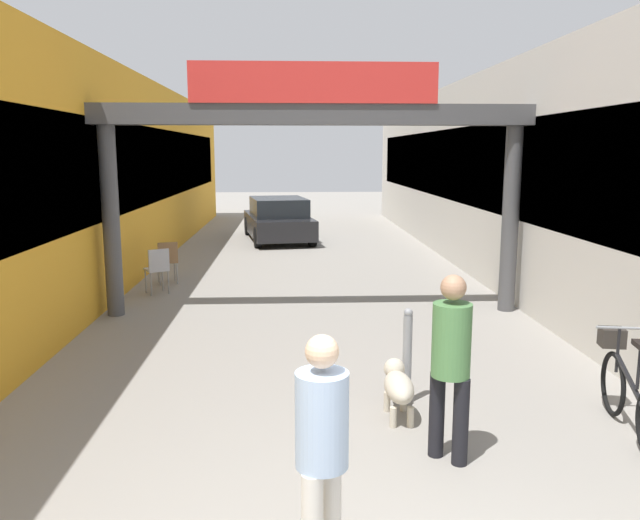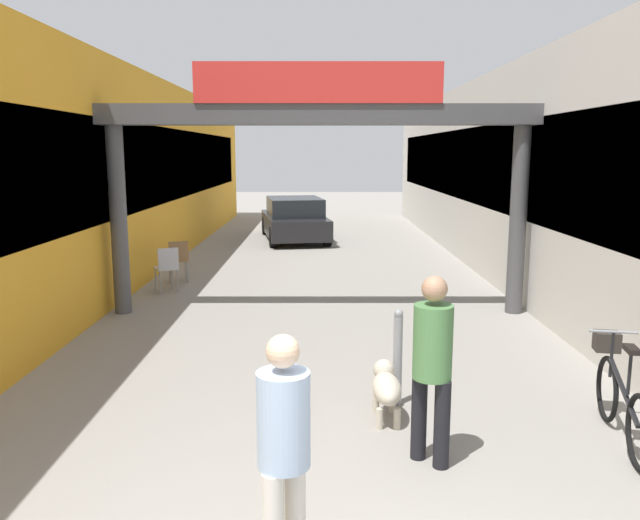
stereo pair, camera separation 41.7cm
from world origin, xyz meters
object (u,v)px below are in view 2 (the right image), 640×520
object	(u,v)px
dog_on_leash	(388,386)
cafe_chair_wood_farther	(181,257)
pedestrian_with_dog	(434,358)
cafe_chair_aluminium_nearer	(169,265)
bicycle_black_second	(622,394)
bollard_post_metal	(400,357)
parked_car_black	(297,220)
pedestrian_companion	(286,441)

from	to	relation	value
dog_on_leash	cafe_chair_wood_farther	xyz separation A→B (m)	(-3.65, 6.79, 0.20)
pedestrian_with_dog	cafe_chair_wood_farther	distance (m)	8.69
dog_on_leash	cafe_chair_aluminium_nearer	bearing A→B (deg)	121.97
dog_on_leash	bicycle_black_second	world-z (taller)	bicycle_black_second
bicycle_black_second	cafe_chair_wood_farther	bearing A→B (deg)	128.92
bicycle_black_second	cafe_chair_wood_farther	size ratio (longest dim) A/B	1.88
bollard_post_metal	parked_car_black	distance (m)	12.97
bicycle_black_second	bollard_post_metal	world-z (taller)	bollard_post_metal
pedestrian_companion	dog_on_leash	world-z (taller)	pedestrian_companion
bollard_post_metal	cafe_chair_aluminium_nearer	bearing A→B (deg)	124.79
bicycle_black_second	cafe_chair_aluminium_nearer	distance (m)	8.61
pedestrian_with_dog	cafe_chair_aluminium_nearer	world-z (taller)	pedestrian_with_dog
pedestrian_companion	cafe_chair_wood_farther	bearing A→B (deg)	106.62
pedestrian_companion	bicycle_black_second	distance (m)	3.69
cafe_chair_wood_farther	bicycle_black_second	bearing A→B (deg)	-51.08
parked_car_black	cafe_chair_wood_farther	bearing A→B (deg)	-108.67
dog_on_leash	bicycle_black_second	bearing A→B (deg)	-11.31
pedestrian_companion	cafe_chair_wood_farther	distance (m)	9.60
bollard_post_metal	parked_car_black	world-z (taller)	parked_car_black
pedestrian_companion	dog_on_leash	xyz separation A→B (m)	(0.91, 2.40, -0.57)
dog_on_leash	bollard_post_metal	size ratio (longest dim) A/B	0.69
cafe_chair_aluminium_nearer	cafe_chair_wood_farther	world-z (taller)	same
dog_on_leash	cafe_chair_aluminium_nearer	size ratio (longest dim) A/B	0.83
cafe_chair_aluminium_nearer	parked_car_black	bearing A→B (deg)	73.42
pedestrian_with_dog	bicycle_black_second	size ratio (longest dim) A/B	1.01
pedestrian_companion	parked_car_black	world-z (taller)	pedestrian_companion
dog_on_leash	bicycle_black_second	xyz separation A→B (m)	(2.19, -0.44, 0.09)
pedestrian_with_dog	bicycle_black_second	world-z (taller)	pedestrian_with_dog
pedestrian_companion	bicycle_black_second	world-z (taller)	pedestrian_companion
bicycle_black_second	pedestrian_companion	bearing A→B (deg)	-147.62
cafe_chair_aluminium_nearer	cafe_chair_wood_farther	distance (m)	0.92
dog_on_leash	bollard_post_metal	bearing A→B (deg)	66.25
pedestrian_with_dog	dog_on_leash	size ratio (longest dim) A/B	2.28
pedestrian_with_dog	cafe_chair_wood_farther	xyz separation A→B (m)	(-3.94, 7.73, -0.43)
pedestrian_with_dog	pedestrian_companion	world-z (taller)	pedestrian_with_dog
dog_on_leash	cafe_chair_aluminium_nearer	distance (m)	6.93
cafe_chair_aluminium_nearer	pedestrian_companion	bearing A→B (deg)	-71.56
dog_on_leash	pedestrian_companion	bearing A→B (deg)	-110.74
cafe_chair_aluminium_nearer	cafe_chair_wood_farther	size ratio (longest dim) A/B	1.00
pedestrian_with_dog	cafe_chair_aluminium_nearer	bearing A→B (deg)	120.15
pedestrian_with_dog	parked_car_black	xyz separation A→B (m)	(-1.77, 14.17, -0.32)
pedestrian_companion	cafe_chair_aluminium_nearer	xyz separation A→B (m)	(-2.76, 8.28, -0.38)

